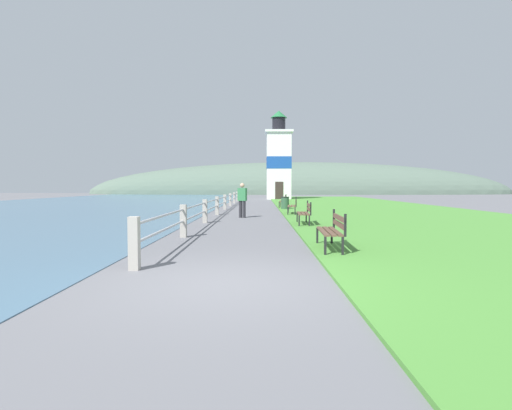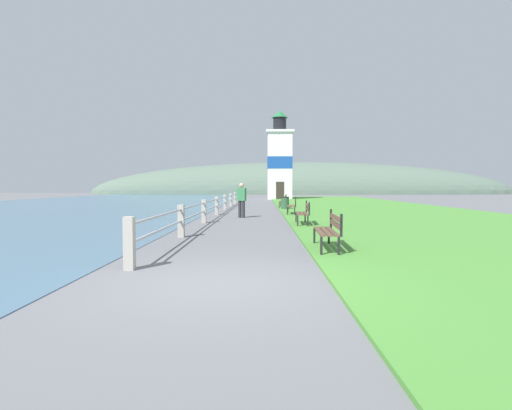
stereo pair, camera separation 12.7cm
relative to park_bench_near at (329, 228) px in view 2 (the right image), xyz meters
The scene contains 12 objects.
ground_plane 3.96m from the park_bench_near, 126.07° to the right, with size 160.00×160.00×0.00m, color slate.
grass_verge 17.41m from the park_bench_near, 71.63° to the left, with size 12.00×59.07×0.06m.
water_strip 23.43m from the park_bench_near, 135.15° to the left, with size 24.00×94.51×0.01m.
seawall_railing 14.62m from the park_bench_near, 105.89° to the left, with size 0.18×32.65×0.98m.
park_bench_near is the anchor object (origin of this frame).
park_bench_midway 6.09m from the park_bench_near, 89.64° to the left, with size 0.55×1.76×0.94m.
park_bench_far 11.84m from the park_bench_near, 89.76° to the left, with size 0.62×1.81×0.94m.
park_bench_by_lighthouse 18.19m from the park_bench_near, 90.27° to the left, with size 0.63×1.71×0.94m.
lighthouse 36.74m from the park_bench_near, 89.37° to the left, with size 3.14×3.14×10.11m.
person_strolling 10.16m from the park_bench_near, 104.70° to the left, with size 0.46×0.34×1.67m.
trash_bin 16.25m from the park_bench_near, 90.40° to the left, with size 0.54×0.54×0.84m.
distant_hillside 66.46m from the park_bench_near, 85.09° to the left, with size 80.00×16.00×12.00m.
Camera 2 is at (0.73, -6.19, 1.54)m, focal length 28.00 mm.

